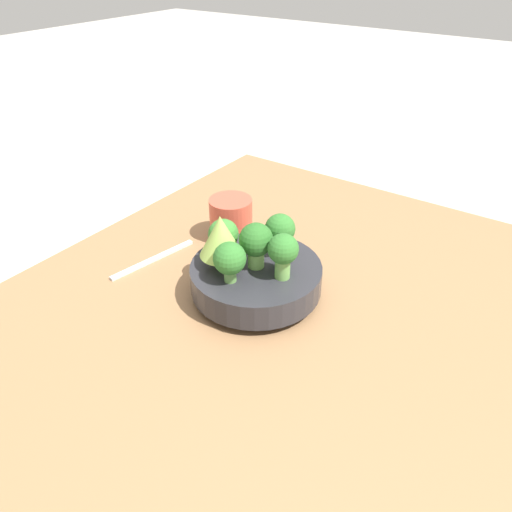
# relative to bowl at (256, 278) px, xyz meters

# --- Properties ---
(ground_plane) EXTENTS (6.00, 6.00, 0.00)m
(ground_plane) POSITION_rel_bowl_xyz_m (-0.02, 0.03, -0.07)
(ground_plane) COLOR #ADA89E
(table) EXTENTS (1.00, 0.85, 0.03)m
(table) POSITION_rel_bowl_xyz_m (-0.02, 0.03, -0.05)
(table) COLOR olive
(table) RESTS_ON ground_plane
(bowl) EXTENTS (0.22, 0.22, 0.06)m
(bowl) POSITION_rel_bowl_xyz_m (0.00, 0.00, 0.00)
(bowl) COLOR #28282D
(bowl) RESTS_ON table
(broccoli_floret_right) EXTENTS (0.05, 0.05, 0.07)m
(broccoli_floret_right) POSITION_rel_bowl_xyz_m (0.06, -0.01, 0.07)
(broccoli_floret_right) COLOR #609347
(broccoli_floret_right) RESTS_ON bowl
(broccoli_floret_left) EXTENTS (0.05, 0.05, 0.08)m
(broccoli_floret_left) POSITION_rel_bowl_xyz_m (-0.05, 0.01, 0.07)
(broccoli_floret_left) COLOR #609347
(broccoli_floret_left) RESTS_ON bowl
(broccoli_floret_back) EXTENTS (0.05, 0.05, 0.08)m
(broccoli_floret_back) POSITION_rel_bowl_xyz_m (0.00, 0.05, 0.07)
(broccoli_floret_back) COLOR #6BA34C
(broccoli_floret_back) RESTS_ON bowl
(romanesco_piece_near) EXTENTS (0.07, 0.07, 0.09)m
(romanesco_piece_near) POSITION_rel_bowl_xyz_m (0.03, -0.05, 0.08)
(romanesco_piece_near) COLOR #7AB256
(romanesco_piece_near) RESTS_ON bowl
(broccoli_floret_front) EXTENTS (0.05, 0.05, 0.07)m
(broccoli_floret_front) POSITION_rel_bowl_xyz_m (0.00, -0.07, 0.06)
(broccoli_floret_front) COLOR #6BA34C
(broccoli_floret_front) RESTS_ON bowl
(broccoli_floret_center) EXTENTS (0.06, 0.06, 0.08)m
(broccoli_floret_center) POSITION_rel_bowl_xyz_m (0.00, 0.00, 0.07)
(broccoli_floret_center) COLOR #7AB256
(broccoli_floret_center) RESTS_ON bowl
(cup) EXTENTS (0.09, 0.09, 0.09)m
(cup) POSITION_rel_bowl_xyz_m (-0.13, -0.15, 0.01)
(cup) COLOR #C64C38
(cup) RESTS_ON table
(fork) EXTENTS (0.18, 0.04, 0.01)m
(fork) POSITION_rel_bowl_xyz_m (0.03, -0.22, -0.03)
(fork) COLOR silver
(fork) RESTS_ON table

